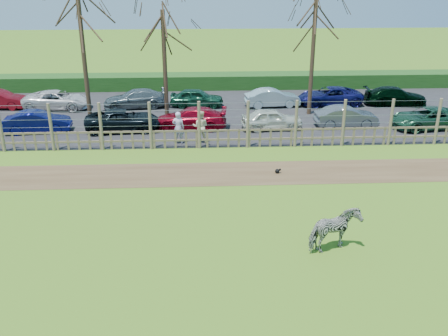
{
  "coord_description": "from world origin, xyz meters",
  "views": [
    {
      "loc": [
        0.06,
        -16.52,
        8.89
      ],
      "look_at": [
        1.0,
        2.5,
        1.1
      ],
      "focal_mm": 40.0,
      "sensor_mm": 36.0,
      "label": 1
    }
  ],
  "objects_px": {
    "crow": "(278,171)",
    "car_1": "(38,122)",
    "car_3": "(191,118)",
    "car_5": "(346,117)",
    "car_11": "(272,98)",
    "tree_left": "(81,28)",
    "car_8": "(57,100)",
    "car_10": "(197,98)",
    "car_2": "(123,120)",
    "car_6": "(428,118)",
    "tree_mid": "(164,39)",
    "visitor_b": "(200,127)",
    "car_4": "(272,119)",
    "car_9": "(135,99)",
    "tree_right": "(314,30)",
    "car_13": "(395,96)",
    "zebra": "(334,231)",
    "car_12": "(330,96)",
    "visitor_a": "(178,128)"
  },
  "relations": [
    {
      "from": "car_5",
      "to": "car_6",
      "type": "xyz_separation_m",
      "value": [
        4.66,
        -0.48,
        0.0
      ]
    },
    {
      "from": "tree_mid",
      "to": "car_11",
      "type": "xyz_separation_m",
      "value": [
        6.89,
        2.31,
        -4.23
      ]
    },
    {
      "from": "car_1",
      "to": "car_10",
      "type": "xyz_separation_m",
      "value": [
        8.99,
        5.06,
        0.0
      ]
    },
    {
      "from": "car_1",
      "to": "car_3",
      "type": "height_order",
      "value": "same"
    },
    {
      "from": "car_10",
      "to": "car_6",
      "type": "bearing_deg",
      "value": -107.48
    },
    {
      "from": "car_4",
      "to": "car_3",
      "type": "bearing_deg",
      "value": 81.5
    },
    {
      "from": "tree_mid",
      "to": "visitor_a",
      "type": "distance_m",
      "value": 6.25
    },
    {
      "from": "car_2",
      "to": "car_6",
      "type": "relative_size",
      "value": 1.0
    },
    {
      "from": "crow",
      "to": "car_6",
      "type": "bearing_deg",
      "value": 32.87
    },
    {
      "from": "tree_mid",
      "to": "car_6",
      "type": "height_order",
      "value": "tree_mid"
    },
    {
      "from": "car_1",
      "to": "car_10",
      "type": "relative_size",
      "value": 1.03
    },
    {
      "from": "zebra",
      "to": "car_1",
      "type": "distance_m",
      "value": 19.02
    },
    {
      "from": "crow",
      "to": "car_3",
      "type": "xyz_separation_m",
      "value": [
        -4.05,
        6.89,
        0.53
      ]
    },
    {
      "from": "visitor_b",
      "to": "car_10",
      "type": "bearing_deg",
      "value": -78.51
    },
    {
      "from": "car_3",
      "to": "car_5",
      "type": "bearing_deg",
      "value": 94.21
    },
    {
      "from": "car_8",
      "to": "car_10",
      "type": "height_order",
      "value": "same"
    },
    {
      "from": "tree_right",
      "to": "visitor_b",
      "type": "relative_size",
      "value": 4.26
    },
    {
      "from": "visitor_b",
      "to": "car_1",
      "type": "bearing_deg",
      "value": -3.66
    },
    {
      "from": "zebra",
      "to": "car_8",
      "type": "xyz_separation_m",
      "value": [
        -13.74,
        18.24,
        -0.11
      ]
    },
    {
      "from": "visitor_a",
      "to": "car_6",
      "type": "xyz_separation_m",
      "value": [
        14.35,
        1.95,
        -0.26
      ]
    },
    {
      "from": "car_2",
      "to": "car_3",
      "type": "xyz_separation_m",
      "value": [
        3.84,
        0.21,
        0.0
      ]
    },
    {
      "from": "crow",
      "to": "car_1",
      "type": "distance_m",
      "value": 14.34
    },
    {
      "from": "car_5",
      "to": "car_10",
      "type": "bearing_deg",
      "value": 59.0
    },
    {
      "from": "crow",
      "to": "car_4",
      "type": "relative_size",
      "value": 0.08
    },
    {
      "from": "tree_left",
      "to": "tree_mid",
      "type": "xyz_separation_m",
      "value": [
        4.5,
        1.0,
        -0.75
      ]
    },
    {
      "from": "car_2",
      "to": "car_9",
      "type": "relative_size",
      "value": 1.04
    },
    {
      "from": "tree_mid",
      "to": "car_1",
      "type": "bearing_deg",
      "value": -161.16
    },
    {
      "from": "car_11",
      "to": "tree_left",
      "type": "bearing_deg",
      "value": 99.53
    },
    {
      "from": "tree_mid",
      "to": "car_13",
      "type": "xyz_separation_m",
      "value": [
        15.27,
        2.38,
        -4.23
      ]
    },
    {
      "from": "zebra",
      "to": "crow",
      "type": "distance_m",
      "value": 6.79
    },
    {
      "from": "tree_right",
      "to": "car_13",
      "type": "xyz_separation_m",
      "value": [
        6.27,
        1.88,
        -4.6
      ]
    },
    {
      "from": "tree_mid",
      "to": "car_9",
      "type": "xyz_separation_m",
      "value": [
        -2.24,
        2.54,
        -4.23
      ]
    },
    {
      "from": "car_9",
      "to": "car_11",
      "type": "bearing_deg",
      "value": 82.18
    },
    {
      "from": "car_12",
      "to": "car_9",
      "type": "bearing_deg",
      "value": -92.77
    },
    {
      "from": "car_13",
      "to": "visitor_b",
      "type": "bearing_deg",
      "value": 123.1
    },
    {
      "from": "zebra",
      "to": "car_4",
      "type": "distance_m",
      "value": 13.21
    },
    {
      "from": "tree_left",
      "to": "car_1",
      "type": "xyz_separation_m",
      "value": [
        -2.64,
        -1.44,
        -4.98
      ]
    },
    {
      "from": "zebra",
      "to": "car_10",
      "type": "bearing_deg",
      "value": -11.18
    },
    {
      "from": "tree_left",
      "to": "car_12",
      "type": "height_order",
      "value": "tree_left"
    },
    {
      "from": "car_3",
      "to": "tree_mid",
      "type": "bearing_deg",
      "value": -140.02
    },
    {
      "from": "zebra",
      "to": "car_11",
      "type": "relative_size",
      "value": 0.48
    },
    {
      "from": "zebra",
      "to": "visitor_b",
      "type": "xyz_separation_m",
      "value": [
        -4.36,
        11.13,
        0.16
      ]
    },
    {
      "from": "tree_right",
      "to": "car_6",
      "type": "height_order",
      "value": "tree_right"
    },
    {
      "from": "car_8",
      "to": "car_6",
      "type": "bearing_deg",
      "value": -100.22
    },
    {
      "from": "visitor_b",
      "to": "car_2",
      "type": "height_order",
      "value": "visitor_b"
    },
    {
      "from": "car_12",
      "to": "car_10",
      "type": "bearing_deg",
      "value": -93.14
    },
    {
      "from": "tree_mid",
      "to": "tree_right",
      "type": "bearing_deg",
      "value": 3.18
    },
    {
      "from": "tree_left",
      "to": "visitor_b",
      "type": "height_order",
      "value": "tree_left"
    },
    {
      "from": "car_3",
      "to": "car_6",
      "type": "height_order",
      "value": "same"
    },
    {
      "from": "crow",
      "to": "car_11",
      "type": "relative_size",
      "value": 0.08
    }
  ]
}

